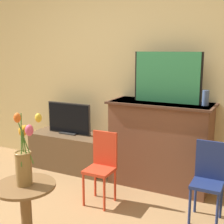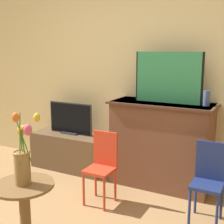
% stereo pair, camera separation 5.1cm
% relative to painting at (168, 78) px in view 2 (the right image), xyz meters
% --- Properties ---
extents(wall_back, '(8.00, 0.06, 2.70)m').
position_rel_painting_xyz_m(wall_back, '(-0.50, 0.24, 0.11)').
color(wall_back, beige).
rests_on(wall_back, ground).
extents(fireplace_mantel, '(1.15, 0.48, 0.97)m').
position_rel_painting_xyz_m(fireplace_mantel, '(-0.05, -0.01, -0.74)').
color(fireplace_mantel, brown).
rests_on(fireplace_mantel, ground).
extents(painting, '(0.74, 0.03, 0.54)m').
position_rel_painting_xyz_m(painting, '(0.00, 0.00, 0.00)').
color(painting, black).
rests_on(painting, fireplace_mantel).
extents(mantel_candle, '(0.07, 0.07, 0.16)m').
position_rel_painting_xyz_m(mantel_candle, '(0.41, -0.01, -0.19)').
color(mantel_candle, '#4C6699').
rests_on(mantel_candle, fireplace_mantel).
extents(tv_stand, '(0.99, 0.45, 0.46)m').
position_rel_painting_xyz_m(tv_stand, '(-1.27, -0.03, -1.01)').
color(tv_stand, brown).
rests_on(tv_stand, ground).
extents(tv_monitor, '(0.62, 0.12, 0.40)m').
position_rel_painting_xyz_m(tv_monitor, '(-1.27, -0.02, -0.58)').
color(tv_monitor, '#2D2D2D').
rests_on(tv_monitor, tv_stand).
extents(chair_red, '(0.27, 0.27, 0.72)m').
position_rel_painting_xyz_m(chair_red, '(-0.45, -0.65, -0.83)').
color(chair_red, red).
rests_on(chair_red, ground).
extents(chair_blue, '(0.27, 0.27, 0.72)m').
position_rel_painting_xyz_m(chair_blue, '(0.57, -0.51, -0.83)').
color(chair_blue, navy).
rests_on(chair_blue, ground).
extents(side_table, '(0.45, 0.45, 0.56)m').
position_rel_painting_xyz_m(side_table, '(-0.55, -1.64, -0.87)').
color(side_table, brown).
rests_on(side_table, ground).
extents(vase_tulips, '(0.21, 0.18, 0.56)m').
position_rel_painting_xyz_m(vase_tulips, '(-0.55, -1.64, -0.47)').
color(vase_tulips, olive).
rests_on(vase_tulips, side_table).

